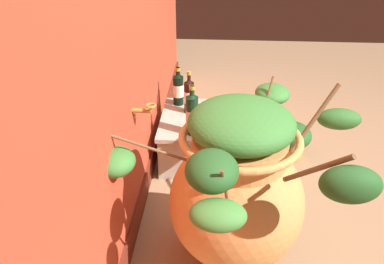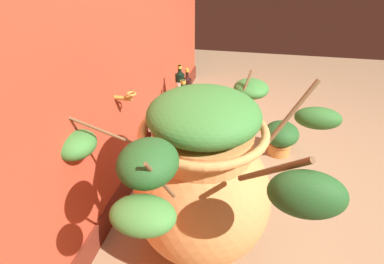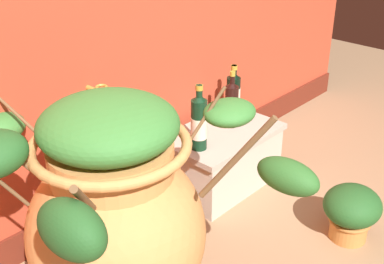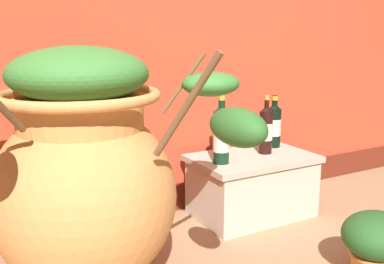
% 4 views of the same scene
% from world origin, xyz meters
% --- Properties ---
extents(terracotta_urn, '(1.08, 1.24, 0.92)m').
position_xyz_m(terracotta_urn, '(-0.37, 0.55, 0.47)').
color(terracotta_urn, '#D68E4C').
rests_on(terracotta_urn, ground_plane).
extents(stone_ledge, '(0.63, 0.40, 0.33)m').
position_xyz_m(stone_ledge, '(0.60, 0.84, 0.18)').
color(stone_ledge, beige).
rests_on(stone_ledge, ground_plane).
extents(wine_bottle_left, '(0.08, 0.08, 0.29)m').
position_xyz_m(wine_bottle_left, '(0.81, 0.94, 0.46)').
color(wine_bottle_left, black).
rests_on(wine_bottle_left, stone_ledge).
extents(wine_bottle_middle, '(0.07, 0.07, 0.31)m').
position_xyz_m(wine_bottle_middle, '(0.69, 0.86, 0.46)').
color(wine_bottle_middle, black).
rests_on(wine_bottle_middle, stone_ledge).
extents(wine_bottle_right, '(0.08, 0.08, 0.33)m').
position_xyz_m(wine_bottle_right, '(0.38, 0.81, 0.47)').
color(wine_bottle_right, black).
rests_on(wine_bottle_right, stone_ledge).
extents(potted_shrub, '(0.28, 0.26, 0.27)m').
position_xyz_m(potted_shrub, '(0.65, 0.10, 0.15)').
color(potted_shrub, '#CC7F3D').
rests_on(potted_shrub, ground_plane).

